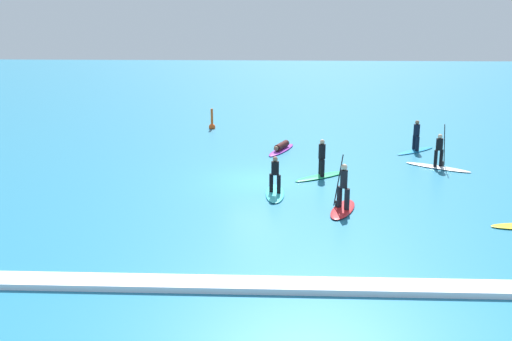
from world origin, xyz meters
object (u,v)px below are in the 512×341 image
Objects in this scene: surfer_on_red_board at (343,200)px; surfer_on_green_board at (322,168)px; surfer_on_teal_board at (275,186)px; surfer_on_purple_board at (281,148)px; surfer_on_blue_board at (416,143)px; marker_buoy at (212,125)px; surfer_on_white_board at (438,160)px.

surfer_on_green_board is at bearing 23.92° from surfer_on_red_board.
surfer_on_red_board is 1.00× the size of surfer_on_teal_board.
surfer_on_purple_board is 7.28m from surfer_on_blue_board.
surfer_on_purple_board is at bearing -53.40° from marker_buoy.
surfer_on_red_board is at bearing 52.50° from surfer_on_teal_board.
surfer_on_blue_board is (7.27, 0.18, 0.32)m from surfer_on_purple_board.
surfer_on_red_board reaches higher than marker_buoy.
surfer_on_blue_board is 1.88× the size of marker_buoy.
surfer_on_blue_board reaches higher than marker_buoy.
surfer_on_green_board is (-5.40, -5.37, -0.05)m from surfer_on_blue_board.
surfer_on_purple_board is (-2.41, 9.99, -0.25)m from surfer_on_red_board.
surfer_on_red_board is at bearing -121.28° from surfer_on_green_board.
surfer_on_green_board reaches higher than surfer_on_blue_board.
surfer_on_green_board is at bearing -128.09° from surfer_on_white_board.
surfer_on_teal_board is at bearing -164.76° from surfer_on_green_board.
surfer_on_white_board is at bearing 119.98° from surfer_on_teal_board.
surfer_on_blue_board is 7.62m from surfer_on_green_board.
surfer_on_white_board is at bearing -20.72° from surfer_on_red_board.
surfer_on_purple_board is at bearing -39.90° from surfer_on_blue_board.
surfer_on_red_board is 0.83× the size of surfer_on_purple_board.
surfer_on_green_board is at bearing 3.52° from surfer_on_blue_board.
surfer_on_blue_board reaches higher than surfer_on_purple_board.
surfer_on_red_board is 11.27m from surfer_on_blue_board.
surfer_on_red_board is 0.88× the size of surfer_on_white_board.
surfer_on_purple_board is 8.00m from surfer_on_teal_board.
surfer_on_teal_board is at bearing -73.32° from marker_buoy.
surfer_on_green_board is at bearing 142.33° from surfer_on_teal_board.
surfer_on_purple_board is at bearing -169.48° from surfer_on_white_board.
surfer_on_teal_board is 3.51m from surfer_on_green_board.
surfer_on_white_board reaches higher than surfer_on_teal_board.
surfer_on_green_board is (-5.78, -1.87, 0.01)m from surfer_on_white_board.
surfer_on_white_board is 1.14× the size of surfer_on_teal_board.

